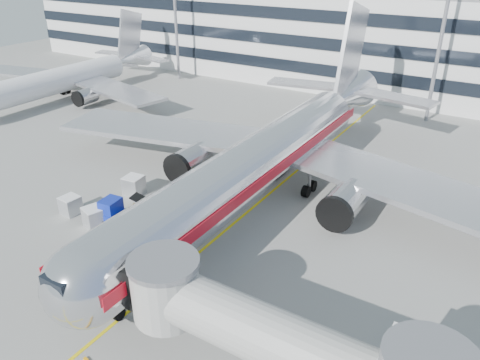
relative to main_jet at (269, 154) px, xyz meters
The scene contains 13 objects.
ground 12.46m from the main_jet, 90.00° to the right, with size 180.00×180.00×0.00m, color gray.
lead_in_line 4.57m from the main_jet, 90.00° to the right, with size 0.25×70.00×0.01m, color yellow.
main_jet is the anchor object (origin of this frame).
jet_bridge 23.18m from the main_jet, 58.30° to the right, with size 17.80×4.50×7.00m.
terminal 46.36m from the main_jet, 90.00° to the left, with size 150.00×24.25×15.60m.
light_mast_centre 33.08m from the main_jet, 75.20° to the left, with size 2.40×1.20×25.45m.
second_jet 43.42m from the main_jet, 165.21° to the left, with size 38.21×36.52×12.04m.
belt_loader 11.96m from the main_jet, 123.31° to the right, with size 4.82×2.39×2.25m.
baggage_tug 14.63m from the main_jet, 125.37° to the right, with size 3.38×2.35×2.41m.
cargo_container_left 18.40m from the main_jet, 137.09° to the right, with size 1.64×1.64×1.62m.
cargo_container_right 13.30m from the main_jet, 149.25° to the right, with size 1.87×1.87×1.79m.
cargo_container_front 16.32m from the main_jet, 127.34° to the right, with size 2.12×2.12×1.79m.
ramp_worker 12.80m from the main_jet, 114.85° to the right, with size 0.68×0.44×1.86m, color #86EB18.
Camera 1 is at (18.58, -23.24, 21.32)m, focal length 35.00 mm.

